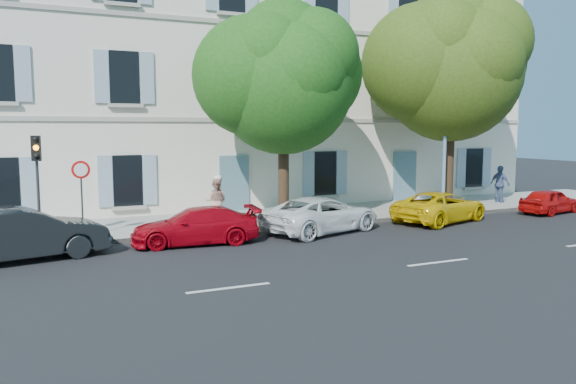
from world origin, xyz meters
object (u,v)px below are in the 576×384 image
pedestrian_a (217,198)px  pedestrian_c (500,184)px  car_yellow_supercar (440,207)px  car_red_hatchback (550,201)px  car_red_coupe (195,226)px  car_white_coupe (321,215)px  road_sign (81,182)px  car_dark_sedan (23,234)px  street_lamp (448,112)px  pedestrian_b (216,202)px  tree_left (283,85)px  tree_right (451,72)px  traffic_light (37,165)px

pedestrian_a → pedestrian_c: size_ratio=1.02×
car_yellow_supercar → car_red_hatchback: size_ratio=1.36×
pedestrian_a → car_red_coupe: bearing=17.3°
car_white_coupe → road_sign: (-7.78, 1.59, 1.31)m
car_white_coupe → car_yellow_supercar: 5.24m
car_dark_sedan → street_lamp: bearing=-96.0°
pedestrian_b → car_white_coupe: bearing=174.8°
car_red_coupe → street_lamp: 11.72m
street_lamp → pedestrian_b: bearing=173.6°
pedestrian_c → tree_left: bearing=88.0°
tree_left → car_red_coupe: bearing=-155.9°
tree_left → street_lamp: tree_left is taller
car_dark_sedan → tree_left: bearing=-89.1°
tree_right → pedestrian_b: size_ratio=5.44×
tree_left → traffic_light: size_ratio=2.40×
road_sign → pedestrian_b: 4.78m
pedestrian_a → pedestrian_b: size_ratio=1.05×
tree_left → pedestrian_b: (-2.38, 0.71, -4.22)m
car_white_coupe → tree_left: (-0.77, 1.56, 4.58)m
pedestrian_c → car_red_hatchback: bearing=174.3°
traffic_light → street_lamp: 15.61m
car_dark_sedan → tree_right: (16.80, 2.44, 5.28)m
tree_right → car_dark_sedan: bearing=-171.7°
car_dark_sedan → car_white_coupe: 9.50m
tree_right → traffic_light: size_ratio=2.79×
pedestrian_a → traffic_light: bearing=-31.5°
car_red_hatchback → tree_right: 6.97m
car_white_coupe → road_sign: size_ratio=1.83×
road_sign → street_lamp: (14.25, -0.40, 2.36)m
road_sign → car_red_coupe: bearing=-28.3°
traffic_light → road_sign: traffic_light is taller
street_lamp → car_dark_sedan: bearing=-174.5°
car_red_hatchback → traffic_light: (-20.04, 1.60, 1.98)m
tree_right → street_lamp: (-0.84, -0.90, -1.73)m
car_red_hatchback → pedestrian_c: 2.83m
traffic_light → pedestrian_c: traffic_light is taller
tree_right → street_lamp: size_ratio=1.25×
car_red_coupe → tree_right: (11.88, 2.23, 5.44)m
car_white_coupe → road_sign: bearing=60.6°
tree_right → pedestrian_b: 11.60m
car_white_coupe → car_dark_sedan: bearing=74.3°
traffic_light → pedestrian_a: 6.40m
car_dark_sedan → street_lamp: size_ratio=0.62×
car_dark_sedan → pedestrian_a: bearing=-76.0°
tree_right → car_red_coupe: bearing=-169.4°
tree_left → road_sign: 7.74m
car_red_hatchback → tree_right: bearing=47.2°
car_white_coupe → traffic_light: size_ratio=1.38×
car_red_hatchback → pedestrian_a: 14.26m
car_yellow_supercar → pedestrian_c: bearing=-82.7°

